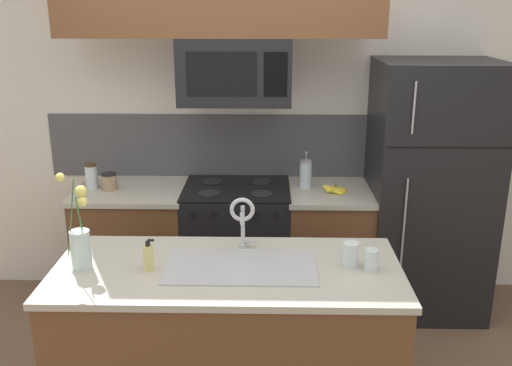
% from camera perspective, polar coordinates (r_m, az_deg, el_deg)
% --- Properties ---
extents(rear_partition, '(5.20, 0.10, 2.60)m').
position_cam_1_polar(rear_partition, '(4.33, 2.23, 5.83)').
color(rear_partition, silver).
rests_on(rear_partition, ground).
extents(splash_band, '(2.85, 0.01, 0.48)m').
position_cam_1_polar(splash_band, '(4.32, -1.77, 3.75)').
color(splash_band, '#4C4C51').
rests_on(splash_band, rear_partition).
extents(back_counter_left, '(0.79, 0.65, 0.91)m').
position_cam_1_polar(back_counter_left, '(4.34, -12.02, -6.25)').
color(back_counter_left, brown).
rests_on(back_counter_left, ground).
extents(back_counter_right, '(0.61, 0.65, 0.91)m').
position_cam_1_polar(back_counter_right, '(4.25, 7.19, -6.49)').
color(back_counter_right, brown).
rests_on(back_counter_right, ground).
extents(stove_range, '(0.76, 0.64, 0.93)m').
position_cam_1_polar(stove_range, '(4.23, -1.90, -6.40)').
color(stove_range, black).
rests_on(stove_range, ground).
extents(microwave, '(0.74, 0.40, 0.44)m').
position_cam_1_polar(microwave, '(3.87, -2.12, 11.16)').
color(microwave, black).
extents(refrigerator, '(0.82, 0.74, 1.82)m').
position_cam_1_polar(refrigerator, '(4.24, 16.84, -0.64)').
color(refrigerator, black).
rests_on(refrigerator, ground).
extents(storage_jar_tall, '(0.08, 0.08, 0.18)m').
position_cam_1_polar(storage_jar_tall, '(4.24, -16.14, 0.68)').
color(storage_jar_tall, silver).
rests_on(storage_jar_tall, back_counter_left).
extents(storage_jar_medium, '(0.11, 0.11, 0.12)m').
position_cam_1_polar(storage_jar_medium, '(4.18, -14.45, 0.16)').
color(storage_jar_medium, '#997F5B').
rests_on(storage_jar_medium, back_counter_left).
extents(banana_bunch, '(0.19, 0.16, 0.08)m').
position_cam_1_polar(banana_bunch, '(4.03, 7.93, -0.66)').
color(banana_bunch, yellow).
rests_on(banana_bunch, back_counter_right).
extents(french_press, '(0.09, 0.09, 0.27)m').
position_cam_1_polar(french_press, '(4.10, 4.99, 0.90)').
color(french_press, silver).
rests_on(french_press, back_counter_right).
extents(island_counter, '(1.76, 0.78, 0.91)m').
position_cam_1_polar(island_counter, '(3.14, -2.75, -15.87)').
color(island_counter, brown).
rests_on(island_counter, ground).
extents(kitchen_sink, '(0.76, 0.41, 0.16)m').
position_cam_1_polar(kitchen_sink, '(2.94, -1.51, -9.63)').
color(kitchen_sink, '#ADAFB5').
rests_on(kitchen_sink, island_counter).
extents(sink_faucet, '(0.14, 0.14, 0.31)m').
position_cam_1_polar(sink_faucet, '(3.02, -1.36, -3.35)').
color(sink_faucet, '#B7BABF').
rests_on(sink_faucet, island_counter).
extents(dish_soap_bottle, '(0.06, 0.05, 0.16)m').
position_cam_1_polar(dish_soap_bottle, '(2.91, -10.69, -7.30)').
color(dish_soap_bottle, '#DBCC75').
rests_on(dish_soap_bottle, island_counter).
extents(drinking_glass, '(0.08, 0.08, 0.13)m').
position_cam_1_polar(drinking_glass, '(2.93, 9.43, -7.06)').
color(drinking_glass, silver).
rests_on(drinking_glass, island_counter).
extents(spare_glass, '(0.07, 0.07, 0.11)m').
position_cam_1_polar(spare_glass, '(2.92, 11.44, -7.52)').
color(spare_glass, silver).
rests_on(spare_glass, island_counter).
extents(flower_vase, '(0.14, 0.15, 0.50)m').
position_cam_1_polar(flower_vase, '(2.99, -17.14, -5.82)').
color(flower_vase, silver).
rests_on(flower_vase, island_counter).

